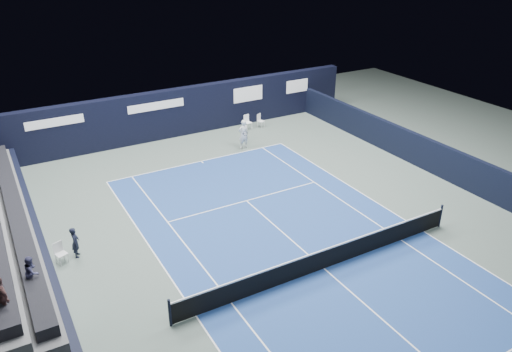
{
  "coord_description": "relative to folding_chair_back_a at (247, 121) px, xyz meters",
  "views": [
    {
      "loc": [
        -10.29,
        -12.64,
        11.9
      ],
      "look_at": [
        0.48,
        6.29,
        1.3
      ],
      "focal_mm": 35.0,
      "sensor_mm": 36.0,
      "label": 1
    }
  ],
  "objects": [
    {
      "name": "ground",
      "position": [
        -4.93,
        -13.29,
        -0.56
      ],
      "size": [
        48.0,
        48.0,
        0.0
      ],
      "primitive_type": "plane",
      "color": "#4D5B53",
      "rests_on": "ground"
    },
    {
      "name": "court_surface",
      "position": [
        -4.93,
        -15.29,
        -0.55
      ],
      "size": [
        10.97,
        23.77,
        0.01
      ],
      "primitive_type": "cube",
      "color": "navy",
      "rests_on": "ground"
    },
    {
      "name": "enclosure_wall_right",
      "position": [
        5.57,
        -9.29,
        0.34
      ],
      "size": [
        0.3,
        22.0,
        1.8
      ],
      "primitive_type": "cube",
      "color": "black",
      "rests_on": "ground"
    },
    {
      "name": "folding_chair_back_a",
      "position": [
        0.0,
        0.0,
        0.0
      ],
      "size": [
        0.49,
        0.48,
        0.98
      ],
      "rotation": [
        0.0,
        0.0,
        0.16
      ],
      "color": "white",
      "rests_on": "ground"
    },
    {
      "name": "folding_chair_back_b",
      "position": [
        0.93,
        -0.12,
        -0.03
      ],
      "size": [
        0.53,
        0.53,
        0.92
      ],
      "rotation": [
        0.0,
        0.0,
        0.43
      ],
      "color": "silver",
      "rests_on": "ground"
    },
    {
      "name": "line_judge_chair",
      "position": [
        -13.84,
        -9.7,
        -0.04
      ],
      "size": [
        0.51,
        0.51,
        0.92
      ],
      "rotation": [
        0.0,
        0.0,
        0.35
      ],
      "color": "silver",
      "rests_on": "ground"
    },
    {
      "name": "line_judge",
      "position": [
        -13.19,
        -9.57,
        0.11
      ],
      "size": [
        0.45,
        0.56,
        1.34
      ],
      "primitive_type": "imported",
      "rotation": [
        0.0,
        0.0,
        1.28
      ],
      "color": "black",
      "rests_on": "ground"
    },
    {
      "name": "court_markings",
      "position": [
        -4.93,
        -15.29,
        -0.55
      ],
      "size": [
        11.03,
        23.83,
        0.0
      ],
      "color": "white",
      "rests_on": "court_surface"
    },
    {
      "name": "tennis_net",
      "position": [
        -4.93,
        -15.29,
        -0.05
      ],
      "size": [
        12.9,
        0.1,
        1.1
      ],
      "color": "black",
      "rests_on": "ground"
    },
    {
      "name": "back_sponsor_wall",
      "position": [
        -4.93,
        1.21,
        0.99
      ],
      "size": [
        26.0,
        0.63,
        3.1
      ],
      "color": "black",
      "rests_on": "ground"
    },
    {
      "name": "side_barrier_left",
      "position": [
        -14.43,
        -9.31,
        0.04
      ],
      "size": [
        0.33,
        22.0,
        1.2
      ],
      "color": "black",
      "rests_on": "ground"
    },
    {
      "name": "tennis_player",
      "position": [
        -1.81,
        -2.81,
        0.35
      ],
      "size": [
        0.68,
        0.85,
        1.81
      ],
      "color": "silver",
      "rests_on": "ground"
    }
  ]
}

